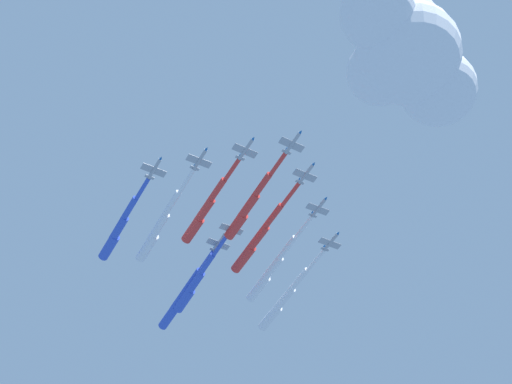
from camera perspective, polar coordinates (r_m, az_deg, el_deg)
The scene contains 10 objects.
jet_lead at distance 251.95m, azimuth -0.52°, elevation -1.04°, with size 23.33×47.05×3.70m.
jet_port_inner at distance 265.52m, azimuth 0.15°, elevation -3.55°, with size 25.03×52.29×3.82m.
jet_starboard_inner at distance 255.65m, azimuth -3.90°, elevation -1.38°, with size 22.84×47.07×3.74m.
jet_port_mid at distance 275.74m, azimuth 1.24°, elevation -5.88°, with size 25.93×52.43×3.81m.
jet_starboard_mid at distance 260.67m, azimuth -7.40°, elevation -2.61°, with size 25.37×51.53×3.82m.
jet_port_outer at distance 285.02m, azimuth 2.16°, elevation -8.18°, with size 25.69×52.71×3.79m.
jet_starboard_outer at distance 262.90m, azimuth -10.37°, elevation -2.71°, with size 22.93×47.35×3.77m.
jet_trail_port at distance 277.75m, azimuth -4.63°, elevation -6.89°, with size 24.50×48.25×3.83m.
jet_trail_starboard at distance 287.55m, azimuth -5.77°, elevation -8.10°, with size 25.43×51.66×3.71m.
cloud_puff at distance 235.79m, azimuth 11.37°, elevation 10.27°, with size 54.16×37.15×34.07m.
Camera 1 is at (120.33, 95.59, -8.12)m, focal length 52.45 mm.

